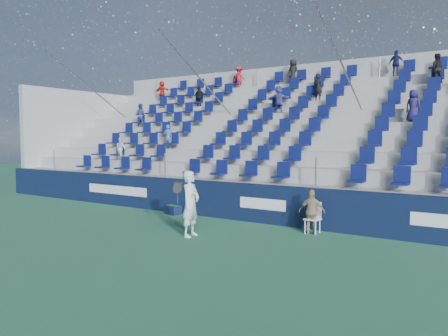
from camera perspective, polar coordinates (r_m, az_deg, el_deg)
name	(u,v)px	position (r m, az deg, el deg)	size (l,w,h in m)	color
ground	(161,236)	(12.19, -8.20, -8.73)	(70.00, 70.00, 0.00)	#2F6F4C
sponsor_wall	(225,200)	(14.53, 0.12, -4.22)	(24.00, 0.32, 1.20)	#0E1836
grandstand	(291,150)	(18.85, 8.69, 2.31)	(24.00, 8.17, 6.63)	#AAA9A4
tennis_player	(191,204)	(11.85, -4.39, -4.66)	(0.69, 0.70, 1.79)	silver
line_judge_chair	(314,215)	(12.56, 11.65, -6.06)	(0.42, 0.43, 0.88)	white
line_judge	(312,212)	(12.41, 11.41, -5.62)	(0.73, 0.30, 1.24)	tan
ball_bin	(173,209)	(15.42, -6.67, -5.39)	(0.62, 0.47, 0.31)	#10183B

